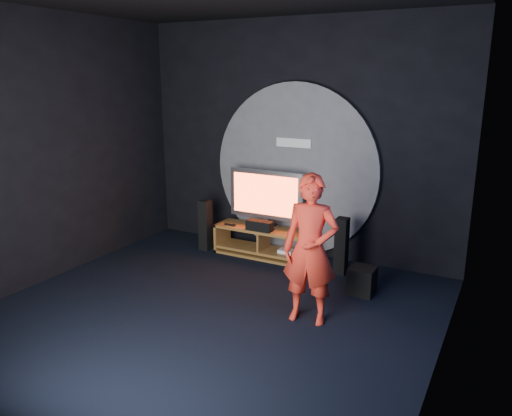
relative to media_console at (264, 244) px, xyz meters
The scene contains 13 objects.
floor 2.08m from the media_console, 81.35° to the right, with size 5.00×5.00×0.00m, color black.
back_wall 1.65m from the media_console, 55.28° to the left, with size 5.00×0.04×3.50m, color black.
left_wall 3.38m from the media_console, 136.87° to the right, with size 0.04×5.00×3.50m, color black.
right_wall 3.81m from the media_console, 36.09° to the right, with size 0.04×5.00×3.50m, color black.
wall_disc_panel 1.22m from the media_console, 51.63° to the left, with size 2.60×0.11×2.60m.
media_console is the anchor object (origin of this frame).
tv 0.74m from the media_console, 95.64° to the left, with size 1.18×0.22×0.87m.
center_speaker 0.36m from the media_console, 92.89° to the right, with size 0.40×0.15×0.15m, color black.
remote 0.60m from the media_console, 167.21° to the right, with size 0.18×0.05×0.02m, color black.
tower_speaker_left 0.99m from the media_console, behind, with size 0.16×0.18×0.80m, color black.
tower_speaker_right 1.28m from the media_console, ahead, with size 0.16×0.18×0.80m, color black.
subwoofer 1.82m from the media_console, 19.77° to the right, with size 0.32×0.32×0.35m, color black.
player 2.20m from the media_console, 48.87° to the right, with size 0.61×0.40×1.68m, color red.
Camera 1 is at (2.98, -4.35, 2.68)m, focal length 35.00 mm.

